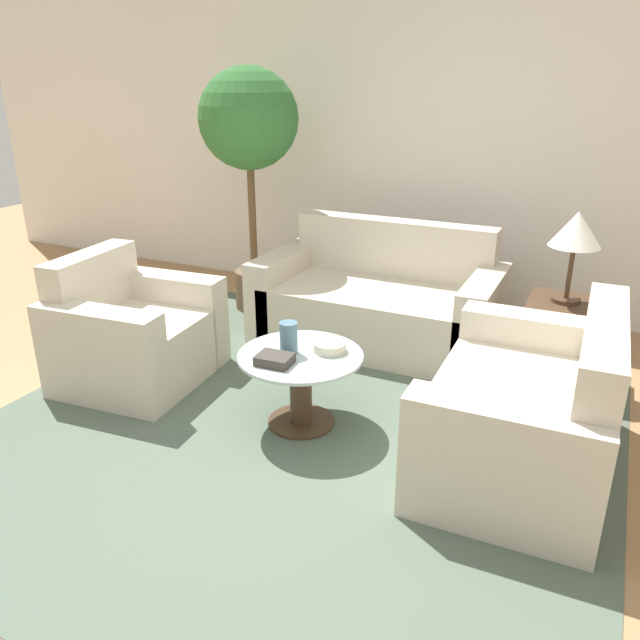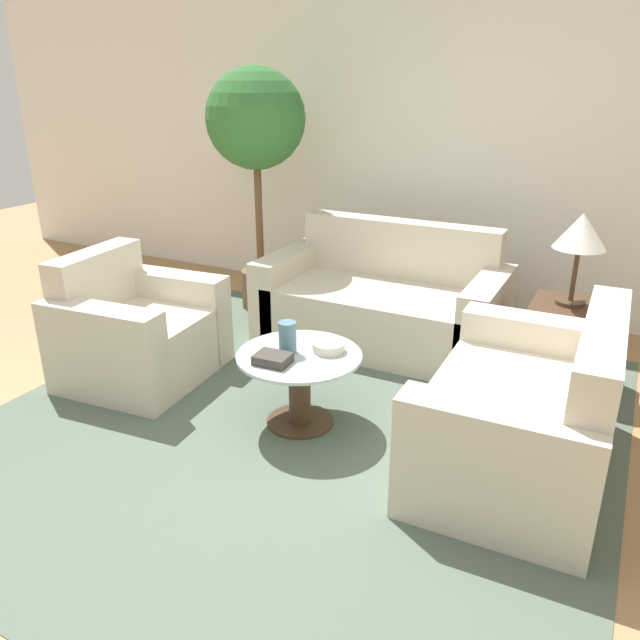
% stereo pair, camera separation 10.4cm
% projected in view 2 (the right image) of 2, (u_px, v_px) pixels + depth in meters
% --- Properties ---
extents(ground_plane, '(14.00, 14.00, 0.00)m').
position_uv_depth(ground_plane, '(253.00, 488.00, 3.03)').
color(ground_plane, '#9E754C').
extents(wall_back, '(10.00, 0.06, 2.60)m').
position_uv_depth(wall_back, '(450.00, 150.00, 5.03)').
color(wall_back, white).
rests_on(wall_back, ground_plane).
extents(rug, '(3.42, 3.55, 0.01)m').
position_uv_depth(rug, '(300.00, 422.00, 3.59)').
color(rug, '#4C5B4C').
rests_on(rug, ground_plane).
extents(sofa_main, '(1.73, 0.88, 0.86)m').
position_uv_depth(sofa_main, '(384.00, 304.00, 4.63)').
color(sofa_main, beige).
rests_on(sofa_main, ground_plane).
extents(armchair, '(0.89, 0.99, 0.82)m').
position_uv_depth(armchair, '(134.00, 335.00, 4.08)').
color(armchair, beige).
rests_on(armchair, ground_plane).
extents(loveseat, '(0.86, 1.36, 0.84)m').
position_uv_depth(loveseat, '(531.00, 420.00, 3.08)').
color(loveseat, beige).
rests_on(loveseat, ground_plane).
extents(coffee_table, '(0.70, 0.70, 0.44)m').
position_uv_depth(coffee_table, '(300.00, 379.00, 3.49)').
color(coffee_table, '#422D1E').
rests_on(coffee_table, ground_plane).
extents(side_table, '(0.44, 0.44, 0.54)m').
position_uv_depth(side_table, '(564.00, 344.00, 3.98)').
color(side_table, '#422D1E').
rests_on(side_table, ground_plane).
extents(table_lamp, '(0.31, 0.31, 0.57)m').
position_uv_depth(table_lamp, '(581.00, 234.00, 3.72)').
color(table_lamp, '#422D1E').
rests_on(table_lamp, side_table).
extents(potted_plant, '(0.78, 0.78, 1.94)m').
position_uv_depth(potted_plant, '(256.00, 133.00, 4.86)').
color(potted_plant, brown).
rests_on(potted_plant, ground_plane).
extents(vase, '(0.10, 0.10, 0.18)m').
position_uv_depth(vase, '(288.00, 337.00, 3.42)').
color(vase, slate).
rests_on(vase, coffee_table).
extents(bowl, '(0.18, 0.18, 0.05)m').
position_uv_depth(bowl, '(329.00, 347.00, 3.46)').
color(bowl, beige).
rests_on(bowl, coffee_table).
extents(book_stack, '(0.19, 0.16, 0.05)m').
position_uv_depth(book_stack, '(273.00, 359.00, 3.31)').
color(book_stack, '#38332D').
rests_on(book_stack, coffee_table).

